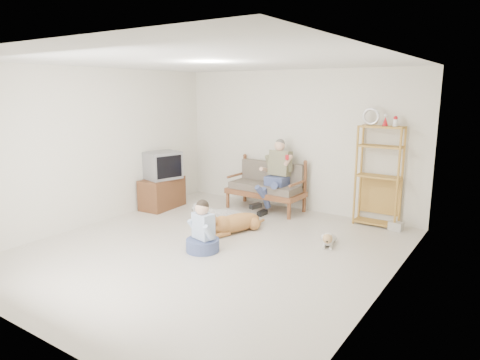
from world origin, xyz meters
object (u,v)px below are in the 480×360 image
Objects in this scene: loveseat at (267,185)px; tv_stand at (162,193)px; etagere at (379,175)px; golden_retriever at (231,223)px.

loveseat reaches higher than tv_stand.
etagere is (2.11, 0.17, 0.40)m from loveseat.
tv_stand is (-3.90, -1.26, -0.59)m from etagere.
golden_retriever is (0.25, -1.60, -0.32)m from loveseat.
etagere reaches higher than golden_retriever.
loveseat is 1.63× the size of tv_stand.
tv_stand is at bearing -147.13° from loveseat.
etagere is at bearing 14.17° from tv_stand.
tv_stand is 2.10m from golden_retriever.
loveseat is 2.15m from etagere.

